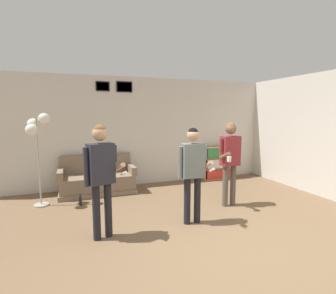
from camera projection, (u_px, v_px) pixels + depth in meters
name	position (u px, v px, depth m)	size (l,w,h in m)	color
ground_plane	(236.00, 253.00, 3.44)	(20.00, 20.00, 0.00)	brown
wall_back	(153.00, 131.00, 6.76)	(8.60, 0.08, 2.70)	beige
wall_right	(307.00, 134.00, 6.05)	(0.06, 6.12, 2.70)	beige
couch	(98.00, 180.00, 6.01)	(1.68, 0.80, 0.85)	#7A6651
bookshelf	(218.00, 163.00, 7.27)	(0.96, 0.30, 0.90)	#A87F51
floor_lamp	(37.00, 132.00, 4.99)	(0.43, 0.46, 1.82)	#ADA89E
person_player_foreground_left	(101.00, 170.00, 3.72)	(0.57, 0.42, 1.66)	black
person_player_foreground_center	(193.00, 166.00, 4.24)	(0.50, 0.45, 1.59)	black
person_watcher_holding_cup	(230.00, 155.00, 5.08)	(0.50, 0.43, 1.64)	brown
bottle_on_floor	(80.00, 201.00, 5.20)	(0.06, 0.06, 0.22)	black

